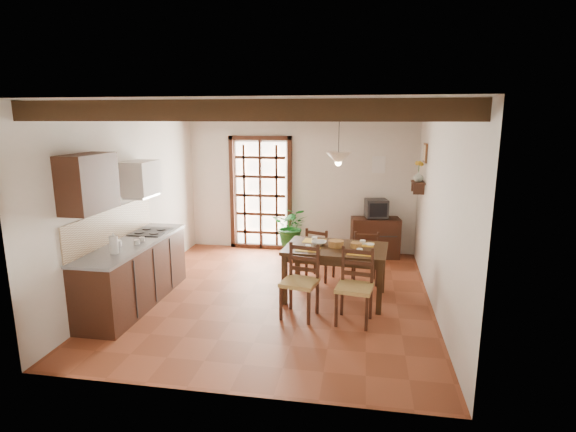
% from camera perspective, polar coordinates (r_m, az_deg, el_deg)
% --- Properties ---
extents(ground_plane, '(5.00, 5.00, 0.00)m').
position_cam_1_polar(ground_plane, '(6.87, -1.40, -10.10)').
color(ground_plane, brown).
extents(room_shell, '(4.52, 5.02, 2.81)m').
position_cam_1_polar(room_shell, '(6.40, -1.49, 5.11)').
color(room_shell, silver).
rests_on(room_shell, ground_plane).
extents(ceiling_beams, '(4.50, 4.34, 0.20)m').
position_cam_1_polar(ceiling_beams, '(6.35, -1.53, 12.96)').
color(ceiling_beams, black).
rests_on(ceiling_beams, room_shell).
extents(french_door, '(1.26, 0.11, 2.32)m').
position_cam_1_polar(french_door, '(9.02, -3.48, 3.11)').
color(french_door, white).
rests_on(french_door, ground_plane).
extents(kitchen_counter, '(0.64, 2.25, 1.38)m').
position_cam_1_polar(kitchen_counter, '(6.81, -18.92, -6.74)').
color(kitchen_counter, '#32190F').
rests_on(kitchen_counter, ground_plane).
extents(upper_cabinet, '(0.35, 0.80, 0.70)m').
position_cam_1_polar(upper_cabinet, '(5.98, -24.02, 3.86)').
color(upper_cabinet, '#32190F').
rests_on(upper_cabinet, room_shell).
extents(range_hood, '(0.38, 0.60, 0.54)m').
position_cam_1_polar(range_hood, '(7.04, -18.21, 4.50)').
color(range_hood, white).
rests_on(range_hood, room_shell).
extents(counter_items, '(0.50, 1.43, 0.25)m').
position_cam_1_polar(counter_items, '(6.75, -18.85, -2.59)').
color(counter_items, black).
rests_on(counter_items, kitchen_counter).
extents(dining_table, '(1.53, 1.06, 0.79)m').
position_cam_1_polar(dining_table, '(6.60, 6.08, -4.77)').
color(dining_table, '#321F10').
rests_on(dining_table, ground_plane).
extents(chair_near_left, '(0.53, 0.51, 0.98)m').
position_cam_1_polar(chair_near_left, '(6.10, 1.52, -9.97)').
color(chair_near_left, tan).
rests_on(chair_near_left, ground_plane).
extents(chair_near_right, '(0.51, 0.49, 0.97)m').
position_cam_1_polar(chair_near_right, '(5.99, 8.41, -10.54)').
color(chair_near_right, tan).
rests_on(chair_near_right, ground_plane).
extents(chair_far_left, '(0.51, 0.50, 0.88)m').
position_cam_1_polar(chair_far_left, '(7.48, 4.08, -5.96)').
color(chair_far_left, tan).
rests_on(chair_far_left, ground_plane).
extents(chair_far_right, '(0.45, 0.43, 0.89)m').
position_cam_1_polar(chair_far_right, '(7.39, 9.71, -6.31)').
color(chair_far_right, tan).
rests_on(chair_far_right, ground_plane).
extents(table_setting, '(1.06, 0.71, 0.10)m').
position_cam_1_polar(table_setting, '(6.55, 6.11, -3.36)').
color(table_setting, gold).
rests_on(table_setting, dining_table).
extents(table_bowl, '(0.25, 0.25, 0.05)m').
position_cam_1_polar(table_bowl, '(6.65, 3.96, -3.43)').
color(table_bowl, white).
rests_on(table_bowl, dining_table).
extents(sideboard, '(0.95, 0.53, 0.77)m').
position_cam_1_polar(sideboard, '(8.75, 10.99, -2.71)').
color(sideboard, '#32190F').
rests_on(sideboard, ground_plane).
extents(crt_tv, '(0.46, 0.44, 0.34)m').
position_cam_1_polar(crt_tv, '(8.61, 11.15, 0.97)').
color(crt_tv, black).
rests_on(crt_tv, sideboard).
extents(fuse_box, '(0.25, 0.03, 0.32)m').
position_cam_1_polar(fuse_box, '(8.75, 11.45, 6.40)').
color(fuse_box, white).
rests_on(fuse_box, room_shell).
extents(plant_pot, '(0.34, 0.34, 0.21)m').
position_cam_1_polar(plant_pot, '(8.81, 0.46, -4.22)').
color(plant_pot, maroon).
rests_on(plant_pot, ground_plane).
extents(potted_plant, '(1.89, 1.65, 2.02)m').
position_cam_1_polar(potted_plant, '(8.69, 0.47, -1.31)').
color(potted_plant, '#144C19').
rests_on(potted_plant, ground_plane).
extents(wall_shelf, '(0.20, 0.42, 0.20)m').
position_cam_1_polar(wall_shelf, '(7.96, 16.17, 3.84)').
color(wall_shelf, '#32190F').
rests_on(wall_shelf, room_shell).
extents(shelf_vase, '(0.15, 0.15, 0.15)m').
position_cam_1_polar(shelf_vase, '(7.94, 16.23, 4.83)').
color(shelf_vase, '#B2BFB2').
rests_on(shelf_vase, wall_shelf).
extents(shelf_flowers, '(0.14, 0.14, 0.36)m').
position_cam_1_polar(shelf_flowers, '(7.92, 16.32, 6.32)').
color(shelf_flowers, gold).
rests_on(shelf_flowers, shelf_vase).
extents(framed_picture, '(0.03, 0.32, 0.32)m').
position_cam_1_polar(framed_picture, '(7.91, 17.01, 7.68)').
color(framed_picture, brown).
rests_on(framed_picture, room_shell).
extents(pendant_lamp, '(0.36, 0.36, 0.84)m').
position_cam_1_polar(pendant_lamp, '(6.43, 6.42, 7.43)').
color(pendant_lamp, black).
rests_on(pendant_lamp, room_shell).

